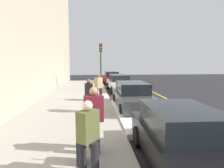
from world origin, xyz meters
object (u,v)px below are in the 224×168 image
(parked_car_red, at_px, (112,78))
(pedestrian_olive_coat, at_px, (88,136))
(rolling_suitcase, at_px, (81,151))
(parked_car_black, at_px, (183,139))
(parked_car_charcoal, at_px, (133,96))
(pedestrian_black_coat, at_px, (89,95))
(parked_car_white, at_px, (119,83))
(pedestrian_burgundy_coat, at_px, (94,117))
(traffic_light_pole, at_px, (101,59))
(pedestrian_tan_coat, at_px, (99,86))

(parked_car_red, relative_size, pedestrian_olive_coat, 2.55)
(pedestrian_olive_coat, height_order, rolling_suitcase, pedestrian_olive_coat)
(parked_car_black, height_order, pedestrian_olive_coat, pedestrian_olive_coat)
(parked_car_charcoal, height_order, pedestrian_black_coat, pedestrian_black_coat)
(parked_car_white, bearing_deg, pedestrian_black_coat, -18.38)
(parked_car_charcoal, relative_size, pedestrian_olive_coat, 2.70)
(parked_car_black, xyz_separation_m, pedestrian_burgundy_coat, (-0.84, -2.17, 0.36))
(pedestrian_olive_coat, relative_size, rolling_suitcase, 1.70)
(parked_car_charcoal, relative_size, parked_car_black, 1.05)
(parked_car_red, height_order, traffic_light_pole, traffic_light_pole)
(parked_car_black, bearing_deg, parked_car_white, 179.19)
(pedestrian_tan_coat, distance_m, traffic_light_pole, 5.41)
(parked_car_white, height_order, pedestrian_olive_coat, pedestrian_olive_coat)
(traffic_light_pole, bearing_deg, parked_car_charcoal, 12.45)
(parked_car_white, distance_m, pedestrian_tan_coat, 5.47)
(parked_car_white, distance_m, pedestrian_olive_coat, 13.35)
(parked_car_red, xyz_separation_m, parked_car_black, (18.85, -0.05, 0.00))
(parked_car_red, relative_size, parked_car_charcoal, 0.94)
(pedestrian_tan_coat, relative_size, pedestrian_olive_coat, 1.04)
(rolling_suitcase, bearing_deg, pedestrian_black_coat, 179.30)
(pedestrian_olive_coat, bearing_deg, parked_car_charcoal, 159.64)
(pedestrian_tan_coat, height_order, pedestrian_black_coat, pedestrian_tan_coat)
(pedestrian_burgundy_coat, xyz_separation_m, pedestrian_olive_coat, (1.12, -0.12, -0.07))
(parked_car_red, bearing_deg, traffic_light_pole, -14.66)
(parked_car_white, distance_m, rolling_suitcase, 12.89)
(pedestrian_burgundy_coat, bearing_deg, pedestrian_olive_coat, -6.30)
(parked_car_charcoal, distance_m, rolling_suitcase, 6.21)
(parked_car_red, bearing_deg, parked_car_white, 1.28)
(parked_car_black, height_order, pedestrian_black_coat, pedestrian_black_coat)
(parked_car_charcoal, bearing_deg, parked_car_red, 179.79)
(pedestrian_tan_coat, height_order, pedestrian_olive_coat, pedestrian_tan_coat)
(parked_car_black, relative_size, pedestrian_olive_coat, 2.58)
(parked_car_charcoal, xyz_separation_m, rolling_suitcase, (5.68, -2.49, -0.29))
(pedestrian_burgundy_coat, distance_m, rolling_suitcase, 0.95)
(parked_car_black, bearing_deg, pedestrian_burgundy_coat, -111.05)
(parked_car_charcoal, height_order, parked_car_black, same)
(pedestrian_burgundy_coat, bearing_deg, parked_car_charcoal, 156.80)
(parked_car_white, xyz_separation_m, traffic_light_pole, (0.00, -1.71, 2.24))
(parked_car_white, height_order, pedestrian_burgundy_coat, pedestrian_burgundy_coat)
(parked_car_black, xyz_separation_m, pedestrian_tan_coat, (-7.78, -1.87, 0.33))
(parked_car_white, bearing_deg, pedestrian_olive_coat, -10.70)
(parked_car_white, distance_m, parked_car_charcoal, 6.93)
(parked_car_charcoal, bearing_deg, pedestrian_black_coat, -68.99)
(pedestrian_burgundy_coat, relative_size, pedestrian_black_coat, 1.09)
(parked_car_white, bearing_deg, traffic_light_pole, -89.85)
(parked_car_charcoal, distance_m, traffic_light_pole, 7.43)
(parked_car_white, bearing_deg, rolling_suitcase, -11.95)
(traffic_light_pole, height_order, rolling_suitcase, traffic_light_pole)
(parked_car_charcoal, bearing_deg, pedestrian_tan_coat, -134.92)
(pedestrian_tan_coat, height_order, traffic_light_pole, traffic_light_pole)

